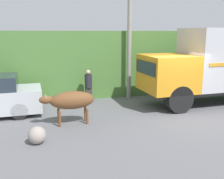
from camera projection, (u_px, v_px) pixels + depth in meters
The scene contains 8 objects.
ground_plane at pixel (183, 115), 10.84m from camera, with size 60.00×60.00×0.00m, color slate.
hillside_embankment at pixel (127, 58), 16.79m from camera, with size 32.00×6.07×3.43m.
building_backdrop at pixel (94, 65), 14.54m from camera, with size 5.34×2.70×3.10m.
cargo_truck at pixel (221, 63), 12.41m from camera, with size 7.12×2.29×3.55m.
brown_cow at pixel (71, 101), 9.63m from camera, with size 2.01×0.67×1.25m.
pedestrian_on_hill at pixel (88, 85), 12.63m from camera, with size 0.38×0.38×1.60m.
utility_pole at pixel (129, 34), 12.98m from camera, with size 0.90×0.22×6.26m.
roadside_rock at pixel (37, 135), 8.02m from camera, with size 0.55×0.55×0.55m.
Camera 1 is at (-5.85, -9.04, 3.36)m, focal length 42.00 mm.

